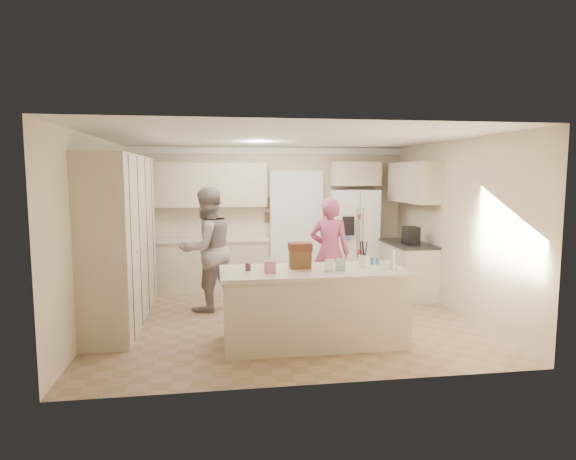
{
  "coord_description": "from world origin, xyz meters",
  "views": [
    {
      "loc": [
        -0.97,
        -6.79,
        2.07
      ],
      "look_at": [
        0.1,
        0.35,
        1.25
      ],
      "focal_mm": 30.0,
      "sensor_mm": 36.0,
      "label": 1
    }
  ],
  "objects": [
    {
      "name": "greeting_card_b",
      "position": [
        0.5,
        -1.25,
        1.01
      ],
      "size": [
        0.12,
        0.05,
        0.16
      ],
      "primitive_type": "cube",
      "rotation": [
        0.15,
        0.0,
        -0.1
      ],
      "color": "silver",
      "rests_on": "island_top"
    },
    {
      "name": "fridge_seam",
      "position": [
        1.64,
        1.72,
        0.9
      ],
      "size": [
        0.02,
        0.02,
        1.78
      ],
      "primitive_type": "cube",
      "color": "gray",
      "rests_on": "refrigerator"
    },
    {
      "name": "wall_left",
      "position": [
        -2.61,
        0.0,
        1.3
      ],
      "size": [
        0.02,
        4.6,
        2.6
      ],
      "primitive_type": "cube",
      "color": "beige",
      "rests_on": "ground"
    },
    {
      "name": "water_bottle",
      "position": [
        1.15,
        -1.25,
        1.04
      ],
      "size": [
        0.07,
        0.07,
        0.24
      ],
      "primitive_type": "cylinder",
      "color": "silver",
      "rests_on": "island_top"
    },
    {
      "name": "wall_back",
      "position": [
        0.0,
        2.31,
        1.3
      ],
      "size": [
        5.2,
        0.02,
        2.6
      ],
      "primitive_type": "cube",
      "color": "beige",
      "rests_on": "ground"
    },
    {
      "name": "doorway_opening",
      "position": [
        0.55,
        2.28,
        1.05
      ],
      "size": [
        0.9,
        0.06,
        2.1
      ],
      "primitive_type": "cube",
      "color": "black",
      "rests_on": "floor"
    },
    {
      "name": "jam_jar",
      "position": [
        -0.6,
        -1.05,
        0.97
      ],
      "size": [
        0.07,
        0.07,
        0.09
      ],
      "primitive_type": "cylinder",
      "color": "#59263F",
      "rests_on": "island_top"
    },
    {
      "name": "fridge_handle_l",
      "position": [
        1.59,
        1.7,
        1.05
      ],
      "size": [
        0.02,
        0.02,
        0.85
      ],
      "primitive_type": "cylinder",
      "color": "silver",
      "rests_on": "refrigerator"
    },
    {
      "name": "doorway_casing",
      "position": [
        0.55,
        2.24,
        1.05
      ],
      "size": [
        1.02,
        0.03,
        2.22
      ],
      "primitive_type": "cube",
      "color": "white",
      "rests_on": "floor"
    },
    {
      "name": "greeting_card_a",
      "position": [
        0.35,
        -1.3,
        1.01
      ],
      "size": [
        0.12,
        0.06,
        0.16
      ],
      "primitive_type": "cube",
      "rotation": [
        0.15,
        0.0,
        0.2
      ],
      "color": "white",
      "rests_on": "island_top"
    },
    {
      "name": "back_countertop",
      "position": [
        -1.15,
        1.99,
        0.9
      ],
      "size": [
        2.24,
        0.63,
        0.04
      ],
      "primitive_type": "cube",
      "color": "beige",
      "rests_on": "back_base_cab"
    },
    {
      "name": "island_base",
      "position": [
        0.2,
        -1.1,
        0.44
      ],
      "size": [
        2.2,
        0.9,
        0.88
      ],
      "primitive_type": "cube",
      "color": "beige",
      "rests_on": "floor"
    },
    {
      "name": "shaker_salt",
      "position": [
        1.02,
        -0.88,
        0.97
      ],
      "size": [
        0.05,
        0.05,
        0.09
      ],
      "primitive_type": "cylinder",
      "color": "#3A669E",
      "rests_on": "island_top"
    },
    {
      "name": "back_upper_cab",
      "position": [
        -1.15,
        2.12,
        1.9
      ],
      "size": [
        2.2,
        0.35,
        0.8
      ],
      "primitive_type": "cube",
      "color": "beige",
      "rests_on": "wall_back"
    },
    {
      "name": "wall_frame_upper",
      "position": [
        0.02,
        2.27,
        1.55
      ],
      "size": [
        0.15,
        0.02,
        0.2
      ],
      "primitive_type": "cube",
      "color": "brown",
      "rests_on": "wall_back"
    },
    {
      "name": "ceiling",
      "position": [
        0.0,
        0.0,
        2.61
      ],
      "size": [
        5.2,
        4.6,
        0.02
      ],
      "primitive_type": "cube",
      "color": "white",
      "rests_on": "wall_back"
    },
    {
      "name": "fridge_magnets",
      "position": [
        1.64,
        1.71,
        0.9
      ],
      "size": [
        0.76,
        0.02,
        1.44
      ],
      "primitive_type": null,
      "color": "tan",
      "rests_on": "refrigerator"
    },
    {
      "name": "utensil_crock",
      "position": [
        0.85,
        -1.05,
        1.0
      ],
      "size": [
        0.13,
        0.13,
        0.15
      ],
      "primitive_type": "cylinder",
      "color": "white",
      "rests_on": "island_top"
    },
    {
      "name": "coffee_maker",
      "position": [
        2.25,
        0.8,
        1.07
      ],
      "size": [
        0.22,
        0.28,
        0.3
      ],
      "primitive_type": "cube",
      "color": "black",
      "rests_on": "right_countertop"
    },
    {
      "name": "right_base_cab",
      "position": [
        2.3,
        1.0,
        0.44
      ],
      "size": [
        0.6,
        1.2,
        0.88
      ],
      "primitive_type": "cube",
      "color": "beige",
      "rests_on": "floor"
    },
    {
      "name": "wall_right",
      "position": [
        2.61,
        0.0,
        1.3
      ],
      "size": [
        0.02,
        4.6,
        2.6
      ],
      "primitive_type": "cube",
      "color": "beige",
      "rests_on": "ground"
    },
    {
      "name": "wall_front",
      "position": [
        0.0,
        -2.31,
        1.3
      ],
      "size": [
        5.2,
        0.02,
        2.6
      ],
      "primitive_type": "cube",
      "color": "beige",
      "rests_on": "ground"
    },
    {
      "name": "refrigerator",
      "position": [
        1.64,
        2.07,
        0.9
      ],
      "size": [
        1.02,
        0.87,
        1.8
      ],
      "primitive_type": "cube",
      "rotation": [
        0.0,
        0.0,
        -0.21
      ],
      "color": "white",
      "rests_on": "floor"
    },
    {
      "name": "dollhouse_roof",
      "position": [
        0.05,
        -1.0,
        1.2
      ],
      "size": [
        0.28,
        0.2,
        0.1
      ],
      "primitive_type": "cube",
      "color": "#592D1E",
      "rests_on": "dollhouse_body"
    },
    {
      "name": "floor",
      "position": [
        0.0,
        0.0,
        -0.01
      ],
      "size": [
        5.2,
        4.6,
        0.02
      ],
      "primitive_type": "cube",
      "color": "#92725C",
      "rests_on": "ground"
    },
    {
      "name": "crown_back",
      "position": [
        0.0,
        2.26,
        2.53
      ],
      "size": [
        5.2,
        0.08,
        0.12
      ],
      "primitive_type": "cube",
      "color": "white",
      "rests_on": "wall_back"
    },
    {
      "name": "right_countertop",
      "position": [
        2.29,
        1.0,
        0.9
      ],
      "size": [
        0.63,
        1.24,
        0.04
      ],
      "primitive_type": "cube",
      "color": "#2D2B28",
      "rests_on": "right_base_cab"
    },
    {
      "name": "teen_boy",
      "position": [
        -1.12,
        0.6,
        0.95
      ],
      "size": [
        1.17,
        1.12,
        1.9
      ],
      "primitive_type": "imported",
      "rotation": [
        0.0,
        0.0,
        3.75
      ],
      "color": "gray",
      "rests_on": "floor"
    },
    {
      "name": "shaker_pepper",
      "position": [
        1.09,
        -0.88,
        0.97
      ],
      "size": [
        0.05,
        0.05,
        0.09
      ],
      "primitive_type": "cylinder",
      "color": "#3A669E",
      "rests_on": "island_top"
    },
    {
      "name": "tissue_plume",
      "position": [
        -0.35,
        -1.2,
        1.1
      ],
      "size": [
        0.08,
        0.08,
        0.08
      ],
      "primitive_type": "cone",
      "color": "white",
      "rests_on": "tissue_box"
    },
    {
      "name": "pantry_bank",
      "position": [
        -2.3,
        0.2,
        1.18
      ],
      "size": [
        0.6,
        2.6,
        2.35
      ],
      "primitive_type": "cube",
      "color": "beige",
      "rests_on": "floor"
    },
    {
      "name": "right_upper_cab",
      "position": [
        2.43,
        1.2,
        1.95
      ],
      "size": [
        0.35,
        1.5,
        0.7
      ],
      "primitive_type": "cube",
      "color": "beige",
      "rests_on": "wall_right"
    },
    {
      "name": "fridge_handle_r",
      "position": [
        1.69,
        1.7,
        1.05
      ],
      "size": [
        0.02,
        0.02,
        0.85
      ],
      "primitive_type": "cylinder",
      "color": "silver",
      "rests_on": "refrigerator"
    },
    {
      "name": "fridge_dispenser",
      "position": [
        1.42,
        1.71,
        1.15
      ],
      "size": [
        0.22,
        0.03,
        0.35
      ],
      "primitive_type": "cube",
      "color": "black",
      "rests_on": "refrigerator"
    },
    {
      "name": "over_fridge_cab",
      "position": [
        1.65,
        2.12,
        2.1
      ],
      "size": [
        0.95,
        0.35,
        0.45
      ],
      "primitive_type": "cube",
      "color": "beige",
      "rests_on": "wall_back"
    },
    {
      "name": "teen_girl",
      "position": [
        0.79,
        0.53,
        0.86
      ],
      "size": [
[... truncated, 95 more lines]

